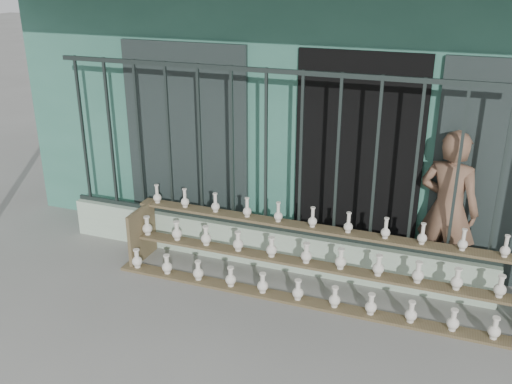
% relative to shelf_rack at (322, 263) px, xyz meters
% --- Properties ---
extents(ground, '(60.00, 60.00, 0.00)m').
position_rel_shelf_rack_xyz_m(ground, '(-0.78, -0.89, -0.36)').
color(ground, slate).
extents(workshop_building, '(7.40, 6.60, 3.21)m').
position_rel_shelf_rack_xyz_m(workshop_building, '(-0.77, 3.34, 1.26)').
color(workshop_building, '#336D5A').
rests_on(workshop_building, ground).
extents(parapet_wall, '(5.00, 0.20, 0.45)m').
position_rel_shelf_rack_xyz_m(parapet_wall, '(-0.78, 0.41, -0.14)').
color(parapet_wall, '#A6C1A6').
rests_on(parapet_wall, ground).
extents(security_fence, '(5.00, 0.04, 1.80)m').
position_rel_shelf_rack_xyz_m(security_fence, '(-0.78, 0.41, 0.99)').
color(security_fence, '#283330').
rests_on(security_fence, parapet_wall).
extents(shelf_rack, '(4.50, 0.68, 0.85)m').
position_rel_shelf_rack_xyz_m(shelf_rack, '(0.00, 0.00, 0.00)').
color(shelf_rack, brown).
rests_on(shelf_rack, ground).
extents(elderly_woman, '(0.72, 0.57, 1.72)m').
position_rel_shelf_rack_xyz_m(elderly_woman, '(1.14, 0.68, 0.50)').
color(elderly_woman, brown).
rests_on(elderly_woman, ground).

